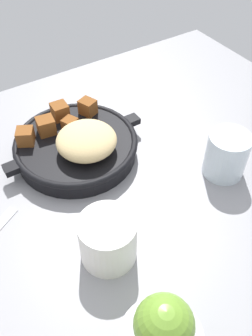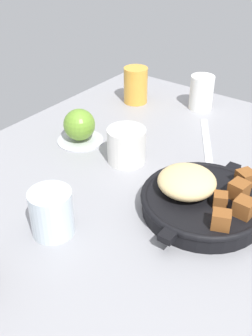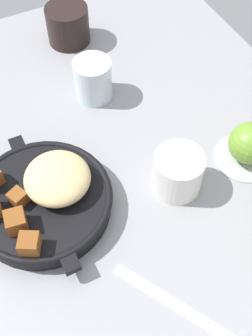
{
  "view_description": "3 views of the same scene",
  "coord_description": "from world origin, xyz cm",
  "px_view_note": "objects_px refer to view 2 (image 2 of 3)",
  "views": [
    {
      "loc": [
        19.45,
        33.28,
        47.67
      ],
      "look_at": [
        -1.47,
        0.25,
        7.07
      ],
      "focal_mm": 39.25,
      "sensor_mm": 36.0,
      "label": 1
    },
    {
      "loc": [
        -54.51,
        -37.28,
        47.57
      ],
      "look_at": [
        -1.6,
        2.1,
        4.52
      ],
      "focal_mm": 44.22,
      "sensor_mm": 36.0,
      "label": 2
    },
    {
      "loc": [
        37.65,
        -16.94,
        60.44
      ],
      "look_at": [
        3.31,
        0.14,
        6.03
      ],
      "focal_mm": 45.46,
      "sensor_mm": 36.0,
      "label": 3
    }
  ],
  "objects_px": {
    "ceramic_mug_white": "(126,145)",
    "juice_glass_amber": "(136,85)",
    "white_creamer_pitcher": "(201,92)",
    "water_glass_short": "(52,213)",
    "red_apple": "(79,125)",
    "cast_iron_skillet": "(202,199)",
    "butter_knife": "(206,140)"
  },
  "relations": [
    {
      "from": "red_apple",
      "to": "water_glass_short",
      "type": "xyz_separation_m",
      "value": [
        -0.26,
        -0.17,
        -0.0
      ]
    },
    {
      "from": "white_creamer_pitcher",
      "to": "ceramic_mug_white",
      "type": "bearing_deg",
      "value": 179.99
    },
    {
      "from": "red_apple",
      "to": "white_creamer_pitcher",
      "type": "relative_size",
      "value": 0.81
    },
    {
      "from": "cast_iron_skillet",
      "to": "red_apple",
      "type": "distance_m",
      "value": 0.35
    },
    {
      "from": "butter_knife",
      "to": "cast_iron_skillet",
      "type": "bearing_deg",
      "value": 174.14
    },
    {
      "from": "cast_iron_skillet",
      "to": "red_apple",
      "type": "bearing_deg",
      "value": 79.72
    },
    {
      "from": "ceramic_mug_white",
      "to": "juice_glass_amber",
      "type": "height_order",
      "value": "juice_glass_amber"
    },
    {
      "from": "cast_iron_skillet",
      "to": "white_creamer_pitcher",
      "type": "bearing_deg",
      "value": 28.22
    },
    {
      "from": "butter_knife",
      "to": "water_glass_short",
      "type": "xyz_separation_m",
      "value": [
        -0.44,
        0.06,
        0.04
      ]
    },
    {
      "from": "cast_iron_skillet",
      "to": "water_glass_short",
      "type": "bearing_deg",
      "value": 138.66
    },
    {
      "from": "red_apple",
      "to": "butter_knife",
      "type": "distance_m",
      "value": 0.3
    },
    {
      "from": "butter_knife",
      "to": "white_creamer_pitcher",
      "type": "height_order",
      "value": "white_creamer_pitcher"
    },
    {
      "from": "butter_knife",
      "to": "white_creamer_pitcher",
      "type": "distance_m",
      "value": 0.19
    },
    {
      "from": "cast_iron_skillet",
      "to": "juice_glass_amber",
      "type": "relative_size",
      "value": 2.76
    },
    {
      "from": "butter_knife",
      "to": "water_glass_short",
      "type": "relative_size",
      "value": 2.67
    },
    {
      "from": "juice_glass_amber",
      "to": "white_creamer_pitcher",
      "type": "bearing_deg",
      "value": -66.78
    },
    {
      "from": "water_glass_short",
      "to": "juice_glass_amber",
      "type": "bearing_deg",
      "value": 21.12
    },
    {
      "from": "water_glass_short",
      "to": "juice_glass_amber",
      "type": "height_order",
      "value": "juice_glass_amber"
    },
    {
      "from": "ceramic_mug_white",
      "to": "water_glass_short",
      "type": "distance_m",
      "value": 0.26
    },
    {
      "from": "water_glass_short",
      "to": "cast_iron_skillet",
      "type": "bearing_deg",
      "value": -41.34
    },
    {
      "from": "ceramic_mug_white",
      "to": "red_apple",
      "type": "bearing_deg",
      "value": 88.0
    },
    {
      "from": "white_creamer_pitcher",
      "to": "ceramic_mug_white",
      "type": "xyz_separation_m",
      "value": [
        -0.33,
        0.0,
        -0.01
      ]
    },
    {
      "from": "white_creamer_pitcher",
      "to": "water_glass_short",
      "type": "distance_m",
      "value": 0.59
    },
    {
      "from": "cast_iron_skillet",
      "to": "white_creamer_pitcher",
      "type": "xyz_separation_m",
      "value": [
        0.39,
        0.21,
        0.02
      ]
    },
    {
      "from": "red_apple",
      "to": "ceramic_mug_white",
      "type": "distance_m",
      "value": 0.14
    },
    {
      "from": "white_creamer_pitcher",
      "to": "water_glass_short",
      "type": "xyz_separation_m",
      "value": [
        -0.59,
        -0.04,
        -0.0
      ]
    },
    {
      "from": "butter_knife",
      "to": "white_creamer_pitcher",
      "type": "xyz_separation_m",
      "value": [
        0.15,
        0.1,
        0.04
      ]
    },
    {
      "from": "butter_knife",
      "to": "juice_glass_amber",
      "type": "relative_size",
      "value": 2.23
    },
    {
      "from": "water_glass_short",
      "to": "juice_glass_amber",
      "type": "relative_size",
      "value": 0.84
    },
    {
      "from": "butter_knife",
      "to": "ceramic_mug_white",
      "type": "distance_m",
      "value": 0.21
    },
    {
      "from": "red_apple",
      "to": "white_creamer_pitcher",
      "type": "xyz_separation_m",
      "value": [
        0.33,
        -0.14,
        0.0
      ]
    },
    {
      "from": "ceramic_mug_white",
      "to": "cast_iron_skillet",
      "type": "bearing_deg",
      "value": -105.49
    }
  ]
}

